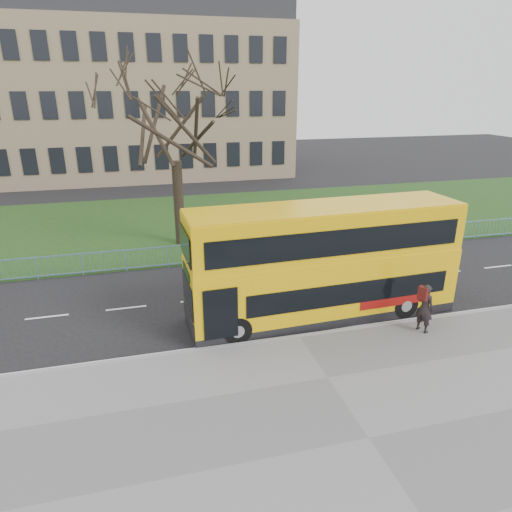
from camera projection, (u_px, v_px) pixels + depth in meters
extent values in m
plane|color=black|center=(286.00, 319.00, 17.71)|extent=(120.00, 120.00, 0.00)
cube|color=slate|center=(368.00, 440.00, 11.57)|extent=(80.00, 10.50, 0.12)
cube|color=gray|center=(299.00, 337.00, 16.28)|extent=(80.00, 0.20, 0.14)
cube|color=#1C3C15|center=(219.00, 220.00, 30.66)|extent=(80.00, 15.40, 0.08)
cube|color=#90755B|center=(131.00, 102.00, 45.81)|extent=(30.00, 15.00, 14.00)
cube|color=yellow|center=(323.00, 284.00, 17.58)|extent=(10.46, 2.87, 1.93)
cube|color=yellow|center=(324.00, 256.00, 17.19)|extent=(10.46, 2.87, 0.33)
cube|color=yellow|center=(325.00, 230.00, 16.83)|extent=(10.41, 2.82, 1.73)
cube|color=black|center=(352.00, 293.00, 16.60)|extent=(8.00, 0.35, 0.84)
cube|color=black|center=(340.00, 243.00, 15.76)|extent=(9.54, 0.41, 0.94)
cylinder|color=black|center=(237.00, 330.00, 15.86)|extent=(1.04, 0.32, 1.03)
cylinder|color=black|center=(405.00, 305.00, 17.68)|extent=(1.04, 0.32, 1.03)
imported|color=black|center=(425.00, 308.00, 16.29)|extent=(0.67, 0.79, 1.82)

